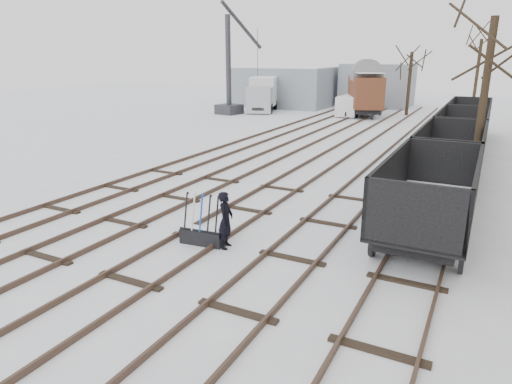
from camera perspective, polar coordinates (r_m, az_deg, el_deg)
ground at (r=13.84m, az=-7.07°, el=-5.92°), size 120.00×120.00×0.00m
tracks at (r=25.78m, az=10.23°, el=4.79°), size 13.90×52.00×0.16m
shed_left at (r=50.83m, az=3.72°, el=13.07°), size 10.00×8.00×4.10m
shed_right at (r=51.83m, az=14.96°, el=12.85°), size 7.00×6.00×4.50m
ground_frame at (r=13.42m, az=-6.74°, el=-5.33°), size 1.34×0.55×1.49m
worker at (r=12.92m, az=-3.81°, el=-3.53°), size 0.52×0.68×1.67m
freight_wagon_a at (r=14.39m, az=20.72°, el=-1.98°), size 2.44×6.10×2.49m
freight_wagon_b at (r=20.56m, az=22.98°, el=3.20°), size 2.44×6.10×2.49m
freight_wagon_c at (r=26.84m, az=24.20°, el=5.97°), size 2.44×6.10×2.49m
freight_wagon_d at (r=33.16m, az=24.96°, el=7.68°), size 2.44×6.10×2.49m
box_van_wagon at (r=42.17m, az=13.51°, el=12.17°), size 4.48×5.71×3.87m
lorry at (r=45.86m, az=0.93°, el=12.23°), size 3.74×7.47×3.25m
panel_van at (r=42.74m, az=11.79°, el=10.57°), size 1.88×4.10×1.80m
crane at (r=43.34m, az=-3.27°, el=13.17°), size 2.32×5.88×9.87m
tree_near at (r=20.60m, az=26.47°, el=9.65°), size 0.30×0.30×6.73m
tree_far_left at (r=44.40m, az=18.59°, el=12.68°), size 0.30×0.30×5.58m
tree_far_right at (r=49.59m, az=25.87°, el=12.92°), size 0.30×0.30×6.74m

